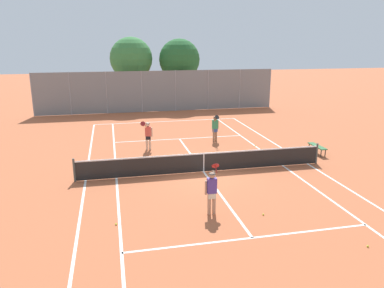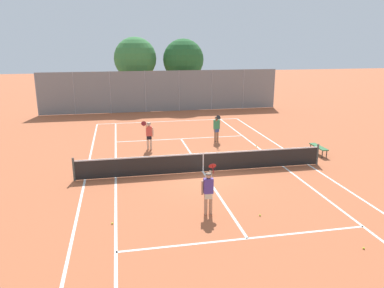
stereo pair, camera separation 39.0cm
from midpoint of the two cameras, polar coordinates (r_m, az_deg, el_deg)
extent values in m
plane|color=#B25B38|center=(18.06, 1.17, -4.26)|extent=(120.00, 120.00, 0.00)
cube|color=silver|center=(29.34, -4.28, 3.46)|extent=(11.00, 0.10, 0.01)
cube|color=silver|center=(17.67, -16.52, -5.37)|extent=(0.10, 23.80, 0.01)
cube|color=silver|center=(20.01, 16.70, -2.93)|extent=(0.10, 23.80, 0.01)
cube|color=silver|center=(17.61, -12.06, -5.13)|extent=(0.10, 23.80, 0.01)
cube|color=silver|center=(19.40, 13.14, -3.26)|extent=(0.10, 23.80, 0.01)
cube|color=silver|center=(12.47, 8.27, -13.97)|extent=(8.26, 0.10, 0.01)
cube|color=silver|center=(24.05, -2.39, 0.79)|extent=(8.26, 0.10, 0.01)
cube|color=silver|center=(18.06, 1.17, -4.25)|extent=(0.10, 12.80, 0.01)
cylinder|color=#474C47|center=(17.54, -18.12, -3.82)|extent=(0.10, 0.10, 1.07)
cylinder|color=#474C47|center=(20.07, 17.94, -1.38)|extent=(0.10, 0.10, 1.07)
cube|color=black|center=(17.91, 1.18, -2.86)|extent=(11.90, 0.02, 0.89)
cube|color=white|center=(17.77, 1.19, -1.47)|extent=(11.90, 0.03, 0.06)
cube|color=white|center=(17.91, 1.18, -2.92)|extent=(0.05, 0.03, 0.89)
cylinder|color=tan|center=(13.70, 1.81, -9.07)|extent=(0.13, 0.13, 0.82)
cylinder|color=tan|center=(13.74, 2.55, -9.00)|extent=(0.13, 0.13, 0.82)
cube|color=beige|center=(13.59, 2.20, -7.77)|extent=(0.28, 0.19, 0.24)
cube|color=#4C388C|center=(13.45, 2.21, -6.36)|extent=(0.34, 0.21, 0.56)
sphere|color=tan|center=(13.31, 2.23, -4.80)|extent=(0.22, 0.22, 0.22)
cylinder|color=black|center=(13.29, 2.23, -4.54)|extent=(0.23, 0.23, 0.02)
cylinder|color=tan|center=(13.43, 1.29, -6.67)|extent=(0.08, 0.08, 0.52)
cylinder|color=tan|center=(13.50, 2.63, -4.96)|extent=(0.09, 0.46, 0.35)
cylinder|color=maroon|center=(13.71, 2.90, -3.92)|extent=(0.04, 0.25, 0.22)
cylinder|color=maroon|center=(13.79, 2.79, -3.33)|extent=(0.28, 0.20, 0.23)
cylinder|color=beige|center=(21.70, -6.94, 0.17)|extent=(0.13, 0.13, 0.82)
cylinder|color=beige|center=(21.71, -7.42, 0.16)|extent=(0.13, 0.13, 0.82)
cube|color=black|center=(21.62, -7.21, 1.01)|extent=(0.30, 0.21, 0.24)
cube|color=#D84C3F|center=(21.53, -7.24, 1.94)|extent=(0.36, 0.24, 0.56)
sphere|color=beige|center=(21.45, -7.28, 2.95)|extent=(0.22, 0.22, 0.22)
cylinder|color=black|center=(21.43, -7.28, 3.12)|extent=(0.23, 0.23, 0.02)
cylinder|color=beige|center=(21.54, -6.65, 1.80)|extent=(0.08, 0.08, 0.52)
cylinder|color=beige|center=(21.34, -7.62, 2.60)|extent=(0.13, 0.46, 0.35)
cylinder|color=maroon|center=(21.05, -8.01, 2.85)|extent=(0.06, 0.25, 0.22)
cylinder|color=maroon|center=(20.91, -8.03, 3.08)|extent=(0.30, 0.23, 0.23)
cylinder|color=#936B4C|center=(23.42, 3.21, 1.41)|extent=(0.13, 0.13, 0.82)
cylinder|color=#936B4C|center=(23.31, 2.86, 1.35)|extent=(0.13, 0.13, 0.82)
cube|color=#334C8C|center=(23.29, 3.05, 2.16)|extent=(0.33, 0.27, 0.24)
cube|color=#338C59|center=(23.21, 3.06, 3.03)|extent=(0.39, 0.31, 0.56)
sphere|color=#936B4C|center=(23.13, 3.07, 3.97)|extent=(0.22, 0.22, 0.22)
cylinder|color=black|center=(23.11, 3.08, 4.13)|extent=(0.23, 0.23, 0.02)
cylinder|color=#936B4C|center=(23.35, 3.49, 2.95)|extent=(0.08, 0.08, 0.52)
cylinder|color=#936B4C|center=(22.96, 3.02, 3.63)|extent=(0.24, 0.45, 0.35)
cylinder|color=black|center=(22.65, 3.17, 3.88)|extent=(0.12, 0.24, 0.22)
cylinder|color=black|center=(22.53, 3.36, 4.10)|extent=(0.33, 0.29, 0.23)
sphere|color=#D1DB33|center=(12.94, 24.41, -14.00)|extent=(0.07, 0.07, 0.07)
sphere|color=#D1DB33|center=(13.96, 10.01, -10.53)|extent=(0.07, 0.07, 0.07)
sphere|color=#D1DB33|center=(22.63, 9.11, -0.26)|extent=(0.07, 0.07, 0.07)
sphere|color=#D1DB33|center=(13.40, -12.34, -11.85)|extent=(0.07, 0.07, 0.07)
cube|color=#2D6638|center=(21.86, 18.07, -0.30)|extent=(0.36, 1.50, 0.05)
cylinder|color=#262626|center=(21.33, 18.57, -1.38)|extent=(0.05, 0.05, 0.41)
cylinder|color=#262626|center=(22.39, 16.93, -0.46)|extent=(0.05, 0.05, 0.41)
cylinder|color=#262626|center=(21.46, 19.15, -1.33)|extent=(0.05, 0.05, 0.41)
cylinder|color=#262626|center=(22.51, 17.49, -0.42)|extent=(0.05, 0.05, 0.41)
cylinder|color=gray|center=(33.68, -23.51, 6.89)|extent=(0.08, 0.08, 3.59)
cylinder|color=gray|center=(33.24, -18.42, 7.28)|extent=(0.08, 0.08, 3.59)
cylinder|color=gray|center=(33.06, -13.23, 7.61)|extent=(0.08, 0.08, 3.59)
cylinder|color=gray|center=(33.15, -8.01, 7.89)|extent=(0.08, 0.08, 3.59)
cylinder|color=gray|center=(33.51, -2.87, 8.10)|extent=(0.08, 0.08, 3.59)
cylinder|color=gray|center=(34.13, 2.14, 8.25)|extent=(0.08, 0.08, 3.59)
cylinder|color=gray|center=(34.99, 6.94, 8.32)|extent=(0.08, 0.08, 3.59)
cylinder|color=gray|center=(36.09, 11.47, 8.35)|extent=(0.08, 0.08, 3.59)
cube|color=slate|center=(33.30, -5.43, 8.01)|extent=(20.93, 0.02, 3.55)
cylinder|color=brown|center=(35.92, -9.36, 8.05)|extent=(0.31, 0.31, 3.14)
sphere|color=#387A3D|center=(35.67, -9.57, 12.72)|extent=(3.89, 3.89, 3.89)
sphere|color=#387A3D|center=(35.75, -9.90, 11.93)|extent=(2.43, 2.43, 2.43)
cylinder|color=brown|center=(36.15, -2.21, 8.22)|extent=(0.31, 0.31, 3.05)
sphere|color=#26602D|center=(35.90, -2.26, 12.75)|extent=(3.81, 3.81, 3.81)
sphere|color=#26602D|center=(35.62, -2.09, 11.96)|extent=(2.50, 2.50, 2.50)
camera|label=1|loc=(0.19, -90.58, -0.16)|focal=35.00mm
camera|label=2|loc=(0.19, 89.42, 0.16)|focal=35.00mm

